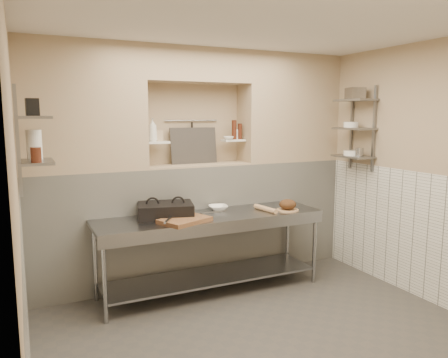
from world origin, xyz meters
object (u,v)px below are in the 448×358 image
prep_table (211,238)px  rolling_pin (265,209)px  cutting_board (185,220)px  panini_press (166,211)px  bottle_soap (153,130)px  bowl_alcove (228,138)px  jug_left (34,145)px  bread_loaf (288,204)px  mixing_bowl (218,208)px

prep_table → rolling_pin: 0.73m
prep_table → cutting_board: cutting_board is taller
panini_press → cutting_board: 0.31m
bottle_soap → bowl_alcove: size_ratio=2.06×
cutting_board → jug_left: size_ratio=1.84×
rolling_pin → cutting_board: bearing=-174.7°
bread_loaf → bowl_alcove: size_ratio=1.53×
cutting_board → mixing_bowl: (0.57, 0.40, 0.01)m
bottle_soap → panini_press: bearing=-90.9°
mixing_bowl → panini_press: bearing=-170.8°
prep_table → bowl_alcove: bearing=48.0°
mixing_bowl → bread_loaf: 0.82m
cutting_board → bowl_alcove: bowl_alcove is taller
bottle_soap → bowl_alcove: 0.97m
prep_table → mixing_bowl: bearing=49.0°
panini_press → bottle_soap: bearing=103.5°
prep_table → rolling_pin: bearing=-6.6°
prep_table → bowl_alcove: bowl_alcove is taller
bottle_soap → bread_loaf: bearing=-27.3°
bottle_soap → cutting_board: bearing=-81.4°
cutting_board → bottle_soap: 1.19m
bowl_alcove → jug_left: jug_left is taller
prep_table → bread_loaf: bread_loaf is taller
mixing_bowl → cutting_board: bearing=-145.2°
prep_table → mixing_bowl: mixing_bowl is taller
rolling_pin → bowl_alcove: 1.02m
cutting_board → rolling_pin: (1.04, 0.10, 0.01)m
panini_press → rolling_pin: size_ratio=1.79×
rolling_pin → bowl_alcove: bearing=107.9°
mixing_bowl → jug_left: (-1.97, -0.24, 0.82)m
rolling_pin → bottle_soap: 1.61m
mixing_bowl → jug_left: bearing=-173.0°
mixing_bowl → jug_left: 2.15m
bread_loaf → bottle_soap: 1.81m
cutting_board → rolling_pin: rolling_pin is taller
cutting_board → prep_table: bearing=24.9°
prep_table → cutting_board: (-0.38, -0.17, 0.28)m
mixing_bowl → bowl_alcove: size_ratio=1.73×
prep_table → bowl_alcove: (0.47, 0.52, 1.09)m
prep_table → bread_loaf: size_ratio=12.99×
rolling_pin → bowl_alcove: size_ratio=2.90×
bread_loaf → bowl_alcove: bowl_alcove is taller
panini_press → jug_left: (-1.28, -0.13, 0.77)m
panini_press → bottle_soap: 0.98m
cutting_board → bottle_soap: bottle_soap is taller
cutting_board → rolling_pin: 1.05m
jug_left → bowl_alcove: bearing=13.7°
prep_table → rolling_pin: (0.66, -0.08, 0.29)m
panini_press → bread_loaf: size_ratio=3.39×
mixing_bowl → bowl_alcove: bowl_alcove is taller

